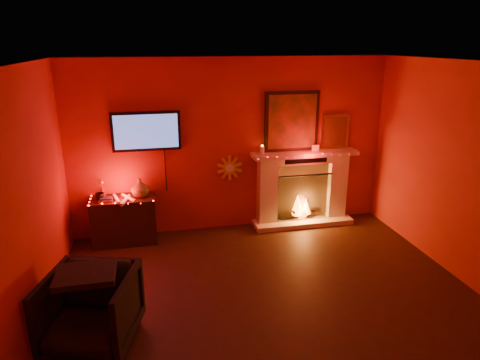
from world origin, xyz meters
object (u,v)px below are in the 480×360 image
object	(u,v)px
console_table	(125,218)
armchair	(91,310)
sunburst_clock	(230,168)
fireplace	(302,181)
tv	(146,131)

from	to	relation	value
console_table	armchair	distance (m)	2.31
sunburst_clock	console_table	world-z (taller)	sunburst_clock
fireplace	armchair	world-z (taller)	fireplace
tv	console_table	distance (m)	1.33
fireplace	console_table	xyz separation A→B (m)	(-2.84, -0.13, -0.33)
console_table	fireplace	bearing A→B (deg)	2.62
fireplace	sunburst_clock	distance (m)	1.23
sunburst_clock	fireplace	bearing A→B (deg)	-4.37
sunburst_clock	console_table	size ratio (longest dim) A/B	0.41
fireplace	tv	distance (m)	2.61
sunburst_clock	console_table	bearing A→B (deg)	-172.37
console_table	armchair	xyz separation A→B (m)	(-0.25, -2.30, -0.00)
fireplace	tv	world-z (taller)	fireplace
fireplace	armchair	size ratio (longest dim) A/B	2.55
fireplace	console_table	bearing A→B (deg)	-177.38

